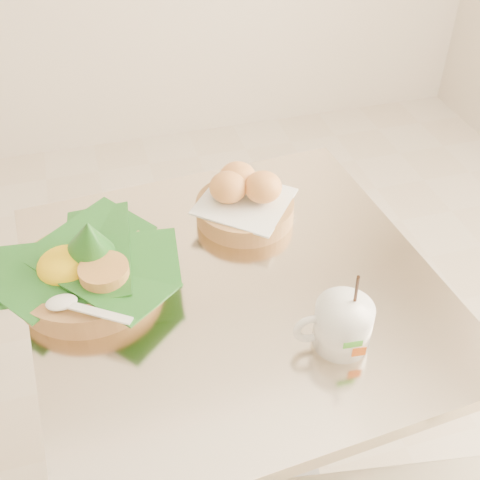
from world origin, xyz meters
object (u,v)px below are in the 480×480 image
object	(u,v)px
rice_basket	(87,268)
cafe_table	(235,362)
coffee_mug	(341,324)
bread_basket	(244,200)

from	to	relation	value
rice_basket	cafe_table	bearing A→B (deg)	-14.74
rice_basket	coffee_mug	world-z (taller)	rice_basket
cafe_table	coffee_mug	size ratio (longest dim) A/B	4.78
coffee_mug	cafe_table	bearing A→B (deg)	126.08
rice_basket	coffee_mug	xyz separation A→B (m)	(0.37, -0.24, -0.00)
rice_basket	bread_basket	size ratio (longest dim) A/B	1.37
cafe_table	coffee_mug	bearing A→B (deg)	-53.92
rice_basket	coffee_mug	bearing A→B (deg)	-32.53
coffee_mug	rice_basket	bearing A→B (deg)	147.47
bread_basket	rice_basket	bearing A→B (deg)	-159.60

